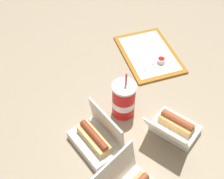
% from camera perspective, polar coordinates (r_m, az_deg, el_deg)
% --- Properties ---
extents(ground_plane, '(3.20, 3.20, 0.00)m').
position_cam_1_polar(ground_plane, '(1.40, 2.00, -2.57)').
color(ground_plane, gray).
extents(food_tray, '(0.41, 0.31, 0.01)m').
position_cam_1_polar(food_tray, '(1.63, 6.77, 6.42)').
color(food_tray, '#A56619').
rests_on(food_tray, ground_plane).
extents(ketchup_cup, '(0.04, 0.04, 0.02)m').
position_cam_1_polar(ketchup_cup, '(1.57, 8.99, 5.32)').
color(ketchup_cup, white).
rests_on(ketchup_cup, food_tray).
extents(napkin_stack, '(0.10, 0.10, 0.00)m').
position_cam_1_polar(napkin_stack, '(1.61, 8.59, 5.98)').
color(napkin_stack, white).
rests_on(napkin_stack, food_tray).
extents(plastic_fork, '(0.11, 0.04, 0.00)m').
position_cam_1_polar(plastic_fork, '(1.56, 5.94, 4.94)').
color(plastic_fork, white).
rests_on(plastic_fork, food_tray).
extents(clamshell_hotdog_right, '(0.25, 0.22, 0.17)m').
position_cam_1_polar(clamshell_hotdog_right, '(1.24, -2.95, -9.16)').
color(clamshell_hotdog_right, white).
rests_on(clamshell_hotdog_right, ground_plane).
extents(clamshell_hotdog_corner, '(0.26, 0.26, 0.15)m').
position_cam_1_polar(clamshell_hotdog_corner, '(1.29, 11.34, -6.80)').
color(clamshell_hotdog_corner, white).
rests_on(clamshell_hotdog_corner, ground_plane).
extents(soda_cup_right, '(0.10, 0.10, 0.23)m').
position_cam_1_polar(soda_cup_right, '(1.30, 2.16, -1.90)').
color(soda_cup_right, red).
rests_on(soda_cup_right, ground_plane).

